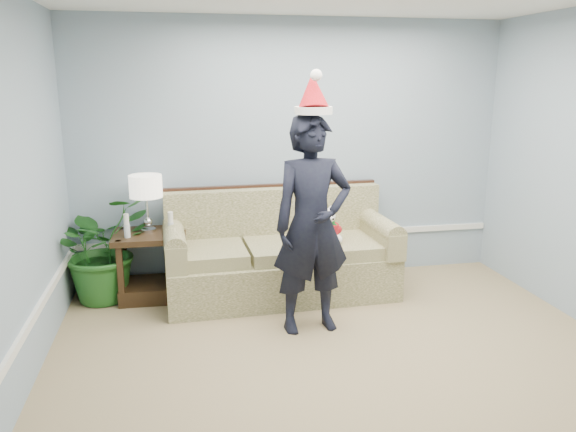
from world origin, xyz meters
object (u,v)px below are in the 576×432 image
at_px(man, 312,225).
at_px(teddy_bear, 327,229).
at_px(sofa, 279,257).
at_px(side_table, 152,272).
at_px(table_lamp, 146,189).
at_px(houseplant, 102,247).

distance_m(man, teddy_bear, 0.81).
height_order(sofa, teddy_bear, sofa).
height_order(sofa, man, man).
bearing_deg(side_table, teddy_bear, -9.38).
relative_size(side_table, table_lamp, 1.26).
bearing_deg(table_lamp, teddy_bear, -11.08).
height_order(table_lamp, man, man).
xyz_separation_m(side_table, houseplant, (-0.45, 0.06, 0.27)).
xyz_separation_m(table_lamp, houseplant, (-0.44, 0.00, -0.56)).
bearing_deg(man, sofa, 91.78).
bearing_deg(houseplant, sofa, -5.34).
relative_size(side_table, houseplant, 0.67).
height_order(side_table, man, man).
distance_m(table_lamp, teddy_bear, 1.78).
xyz_separation_m(man, teddy_bear, (0.32, 0.70, -0.24)).
relative_size(side_table, man, 0.38).
bearing_deg(table_lamp, houseplant, 179.85).
distance_m(sofa, teddy_bear, 0.57).
bearing_deg(table_lamp, side_table, -75.43).
relative_size(table_lamp, man, 0.30).
height_order(man, teddy_bear, man).
bearing_deg(houseplant, side_table, -7.00).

